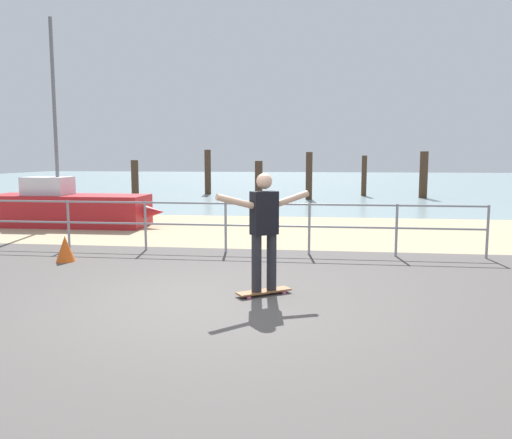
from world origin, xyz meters
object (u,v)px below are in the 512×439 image
Objects in this scene: skateboard at (264,292)px; traffic_cone at (65,249)px; skateboarder at (264,225)px; sailboat at (74,208)px.

traffic_cone is at bearing 154.96° from skateboard.
skateboarder is 3.30× the size of traffic_cone.
skateboarder is at bearing -46.86° from sailboat.
traffic_cone is (-3.93, 1.84, -0.77)m from skateboarder.
sailboat is 5.17m from traffic_cone.
skateboard is at bearing -25.04° from traffic_cone.
sailboat is 3.46× the size of skateboarder.
sailboat reaches higher than skateboarder.
sailboat is 8.95m from skateboard.
sailboat is 11.43× the size of traffic_cone.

